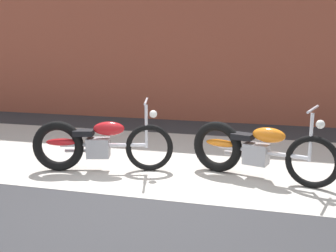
% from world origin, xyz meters
% --- Properties ---
extents(ground_plane, '(80.00, 80.00, 0.00)m').
position_xyz_m(ground_plane, '(0.00, 0.00, 0.00)').
color(ground_plane, '#2D2D30').
extents(sidewalk_slab, '(36.00, 3.50, 0.01)m').
position_xyz_m(sidewalk_slab, '(0.00, 1.75, 0.00)').
color(sidewalk_slab, '#B2ADA3').
rests_on(sidewalk_slab, ground).
extents(brick_building_wall, '(36.00, 0.50, 4.86)m').
position_xyz_m(brick_building_wall, '(0.00, 5.20, 2.43)').
color(brick_building_wall, brown).
rests_on(brick_building_wall, ground).
extents(motorcycle_red, '(1.96, 0.77, 1.03)m').
position_xyz_m(motorcycle_red, '(-1.08, 0.83, 0.40)').
color(motorcycle_red, black).
rests_on(motorcycle_red, ground).
extents(motorcycle_orange, '(1.96, 0.80, 1.03)m').
position_xyz_m(motorcycle_orange, '(1.12, 1.11, 0.40)').
color(motorcycle_orange, black).
rests_on(motorcycle_orange, ground).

